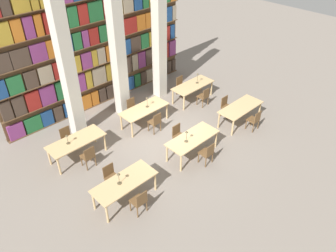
{
  "coord_description": "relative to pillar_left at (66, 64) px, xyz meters",
  "views": [
    {
      "loc": [
        -6.96,
        -7.39,
        7.96
      ],
      "look_at": [
        0.0,
        -0.13,
        0.7
      ],
      "focal_mm": 35.0,
      "sensor_mm": 36.0,
      "label": 1
    }
  ],
  "objects": [
    {
      "name": "reading_table_4",
      "position": [
        2.29,
        -1.38,
        -2.31
      ],
      "size": [
        2.04,
        0.86,
        0.78
      ],
      "color": "tan",
      "rests_on": "ground_plane"
    },
    {
      "name": "reading_table_0",
      "position": [
        -0.81,
        -4.09,
        -2.31
      ],
      "size": [
        2.04,
        0.86,
        0.78
      ],
      "color": "tan",
      "rests_on": "ground_plane"
    },
    {
      "name": "chair_9",
      "position": [
        2.25,
        -0.67,
        -2.51
      ],
      "size": [
        0.42,
        0.4,
        0.89
      ],
      "rotation": [
        0.0,
        0.0,
        3.14
      ],
      "color": "brown",
      "rests_on": "ground_plane"
    },
    {
      "name": "chair_0",
      "position": [
        -0.82,
        -4.8,
        -2.51
      ],
      "size": [
        0.42,
        0.4,
        0.89
      ],
      "color": "brown",
      "rests_on": "ground_plane"
    },
    {
      "name": "chair_5",
      "position": [
        5.22,
        -3.31,
        -2.51
      ],
      "size": [
        0.42,
        0.4,
        0.89
      ],
      "rotation": [
        0.0,
        0.0,
        3.14
      ],
      "color": "brown",
      "rests_on": "ground_plane"
    },
    {
      "name": "chair_4",
      "position": [
        5.22,
        -4.74,
        -2.51
      ],
      "size": [
        0.42,
        0.4,
        0.89
      ],
      "color": "brown",
      "rests_on": "ground_plane"
    },
    {
      "name": "desk_lamp_1",
      "position": [
        1.96,
        -4.05,
        -1.91
      ],
      "size": [
        0.14,
        0.14,
        0.47
      ],
      "color": "brown",
      "rests_on": "reading_table_1"
    },
    {
      "name": "desk_lamp_3",
      "position": [
        2.46,
        -1.38,
        -1.91
      ],
      "size": [
        0.14,
        0.14,
        0.47
      ],
      "color": "brown",
      "rests_on": "reading_table_4"
    },
    {
      "name": "pillar_center",
      "position": [
        2.21,
        0.0,
        0.0
      ],
      "size": [
        0.48,
        0.48,
        6.0
      ],
      "color": "beige",
      "rests_on": "ground_plane"
    },
    {
      "name": "chair_3",
      "position": [
        2.3,
        -3.33,
        -2.51
      ],
      "size": [
        0.42,
        0.4,
        0.89
      ],
      "rotation": [
        0.0,
        0.0,
        3.14
      ],
      "color": "brown",
      "rests_on": "ground_plane"
    },
    {
      "name": "chair_8",
      "position": [
        2.25,
        -2.09,
        -2.51
      ],
      "size": [
        0.42,
        0.4,
        0.89
      ],
      "color": "brown",
      "rests_on": "ground_plane"
    },
    {
      "name": "bookshelf_bank",
      "position": [
        2.23,
        1.37,
        -0.27
      ],
      "size": [
        9.14,
        0.35,
        5.5
      ],
      "color": "brown",
      "rests_on": "ground_plane"
    },
    {
      "name": "chair_10",
      "position": [
        5.15,
        -2.11,
        -2.51
      ],
      "size": [
        0.42,
        0.4,
        0.89
      ],
      "color": "brown",
      "rests_on": "ground_plane"
    },
    {
      "name": "chair_6",
      "position": [
        -0.8,
        -2.02,
        -2.51
      ],
      "size": [
        0.42,
        0.4,
        0.89
      ],
      "color": "brown",
      "rests_on": "ground_plane"
    },
    {
      "name": "reading_table_3",
      "position": [
        -0.81,
        -1.3,
        -2.31
      ],
      "size": [
        2.04,
        0.86,
        0.78
      ],
      "color": "tan",
      "rests_on": "ground_plane"
    },
    {
      "name": "reading_table_2",
      "position": [
        5.23,
        -4.02,
        -2.31
      ],
      "size": [
        2.04,
        0.86,
        0.78
      ],
      "color": "tan",
      "rests_on": "ground_plane"
    },
    {
      "name": "chair_2",
      "position": [
        2.3,
        -4.76,
        -2.51
      ],
      "size": [
        0.42,
        0.4,
        0.89
      ],
      "color": "brown",
      "rests_on": "ground_plane"
    },
    {
      "name": "pillar_right",
      "position": [
        4.43,
        0.0,
        0.0
      ],
      "size": [
        0.48,
        0.48,
        6.0
      ],
      "color": "beige",
      "rests_on": "ground_plane"
    },
    {
      "name": "desk_lamp_0",
      "position": [
        -0.97,
        -4.06,
        -1.93
      ],
      "size": [
        0.14,
        0.14,
        0.44
      ],
      "color": "brown",
      "rests_on": "reading_table_0"
    },
    {
      "name": "reading_table_1",
      "position": [
        2.29,
        -4.05,
        -2.31
      ],
      "size": [
        2.04,
        0.86,
        0.78
      ],
      "color": "tan",
      "rests_on": "ground_plane"
    },
    {
      "name": "ground_plane",
      "position": [
        2.21,
        -2.72,
        -3.0
      ],
      "size": [
        40.0,
        40.0,
        0.0
      ],
      "primitive_type": "plane",
      "color": "gray"
    },
    {
      "name": "chair_11",
      "position": [
        5.15,
        -0.69,
        -2.51
      ],
      "size": [
        0.42,
        0.4,
        0.89
      ],
      "rotation": [
        0.0,
        0.0,
        3.14
      ],
      "color": "brown",
      "rests_on": "ground_plane"
    },
    {
      "name": "desk_lamp_2",
      "position": [
        -1.09,
        -1.27,
        -1.97
      ],
      "size": [
        0.14,
        0.14,
        0.39
      ],
      "color": "brown",
      "rests_on": "reading_table_3"
    },
    {
      "name": "chair_7",
      "position": [
        -0.8,
        -0.59,
        -2.51
      ],
      "size": [
        0.42,
        0.4,
        0.89
      ],
      "rotation": [
        0.0,
        0.0,
        3.14
      ],
      "color": "brown",
      "rests_on": "ground_plane"
    },
    {
      "name": "chair_1",
      "position": [
        -0.82,
        -3.38,
        -2.51
      ],
      "size": [
        0.42,
        0.4,
        0.89
      ],
      "rotation": [
        0.0,
        0.0,
        3.14
      ],
      "color": "brown",
      "rests_on": "ground_plane"
    },
    {
      "name": "reading_table_5",
      "position": [
        5.18,
        -1.4,
        -2.31
      ],
      "size": [
        2.04,
        0.86,
        0.78
      ],
      "color": "tan",
      "rests_on": "ground_plane"
    },
    {
      "name": "desk_lamp_4",
      "position": [
        5.45,
        -1.42,
        -1.88
      ],
      "size": [
        0.14,
        0.14,
        0.5
      ],
      "color": "brown",
      "rests_on": "reading_table_5"
    },
    {
      "name": "pillar_left",
      "position": [
        0.0,
        0.0,
        0.0
      ],
      "size": [
        0.48,
        0.48,
        6.0
      ],
      "color": "beige",
      "rests_on": "ground_plane"
    }
  ]
}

